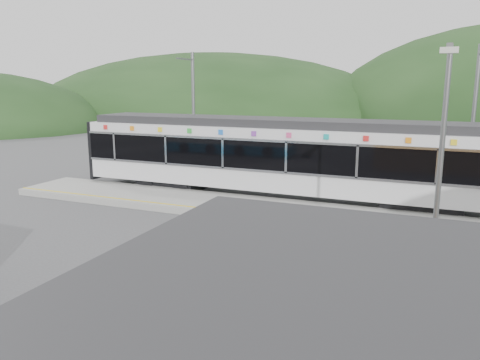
% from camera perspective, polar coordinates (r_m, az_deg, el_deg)
% --- Properties ---
extents(ground, '(120.00, 120.00, 0.00)m').
position_cam_1_polar(ground, '(16.45, 1.86, -7.22)').
color(ground, '#4C4C4F').
rests_on(ground, ground).
extents(hills, '(146.00, 149.00, 26.00)m').
position_cam_1_polar(hills, '(20.54, 23.86, -4.38)').
color(hills, '#1E3D19').
rests_on(hills, ground).
extents(platform, '(26.00, 3.20, 0.30)m').
position_cam_1_polar(platform, '(19.39, 5.37, -3.86)').
color(platform, '#9E9E99').
rests_on(platform, ground).
extents(yellow_line, '(26.00, 0.10, 0.01)m').
position_cam_1_polar(yellow_line, '(18.16, 4.14, -4.41)').
color(yellow_line, yellow).
rests_on(yellow_line, platform).
extents(train, '(20.44, 3.01, 3.74)m').
position_cam_1_polar(train, '(21.75, 5.59, 2.99)').
color(train, black).
rests_on(train, ground).
extents(catenary_mast_west, '(0.18, 1.80, 7.00)m').
position_cam_1_polar(catenary_mast_west, '(26.35, -5.72, 7.96)').
color(catenary_mast_west, slate).
rests_on(catenary_mast_west, ground).
extents(catenary_mast_east, '(0.18, 1.80, 7.00)m').
position_cam_1_polar(catenary_mast_east, '(23.21, 26.52, 6.31)').
color(catenary_mast_east, slate).
rests_on(catenary_mast_east, ground).
extents(lamp_post, '(0.36, 1.08, 6.16)m').
position_cam_1_polar(lamp_post, '(11.49, 23.30, 2.48)').
color(lamp_post, slate).
rests_on(lamp_post, ground).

